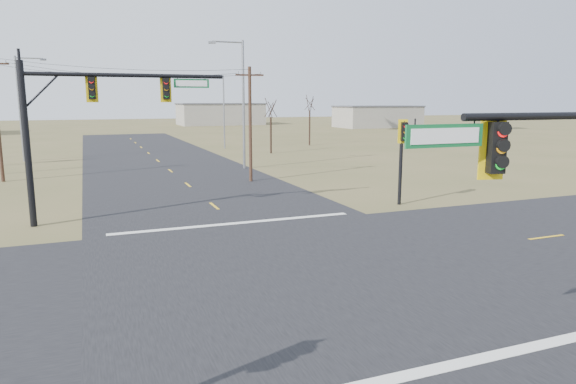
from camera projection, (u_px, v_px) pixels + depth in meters
The scene contains 15 objects.
ground at pixel (294, 270), 18.19m from camera, with size 320.00×320.00×0.00m, color brown.
road_ew at pixel (294, 270), 18.19m from camera, with size 160.00×14.00×0.02m, color black.
road_ns at pixel (294, 270), 18.19m from camera, with size 14.00×160.00×0.02m, color black.
stop_bar_near at pixel (422, 372), 11.31m from camera, with size 12.00×0.40×0.01m, color silver.
stop_bar_far at pixel (236, 223), 25.05m from camera, with size 12.00×0.40×0.01m, color silver.
mast_arm_far at pixel (89, 109), 24.62m from camera, with size 9.57×0.41×7.75m.
pedestal_signal_ne at pixel (403, 144), 29.01m from camera, with size 0.65×0.57×4.92m.
utility_pole_near at pixel (250, 122), 37.43m from camera, with size 2.04×0.38×8.34m.
streetlight_a at pixel (241, 98), 44.25m from camera, with size 3.08×0.42×10.99m.
streetlight_b at pixel (222, 108), 63.70m from camera, with size 2.51×0.25×9.01m.
streetlight_c at pixel (22, 103), 49.95m from camera, with size 2.85×0.43×10.18m.
bare_tree_c at pixel (271, 108), 57.71m from camera, with size 3.54×3.54×6.57m.
bare_tree_d at pixel (310, 103), 68.12m from camera, with size 3.10×3.10×7.01m.
warehouse_mid at pixel (220, 115), 127.51m from camera, with size 20.00×12.00×5.00m, color gray.
warehouse_right at pixel (378, 117), 115.49m from camera, with size 18.00×10.00×4.50m, color gray.
Camera 1 is at (-6.57, -16.13, 5.94)m, focal length 32.00 mm.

